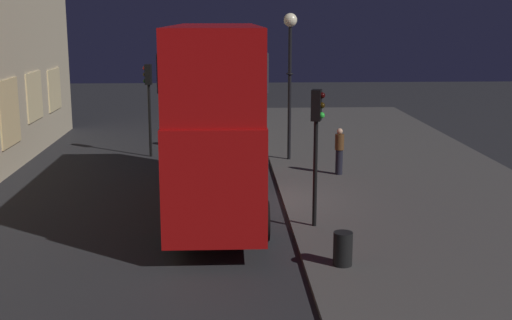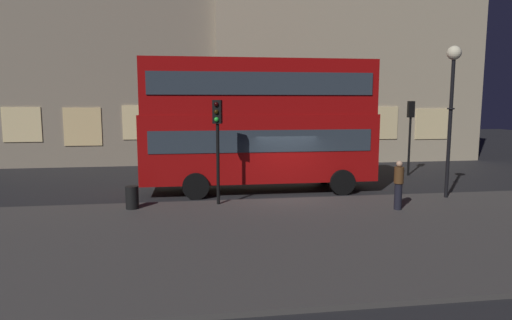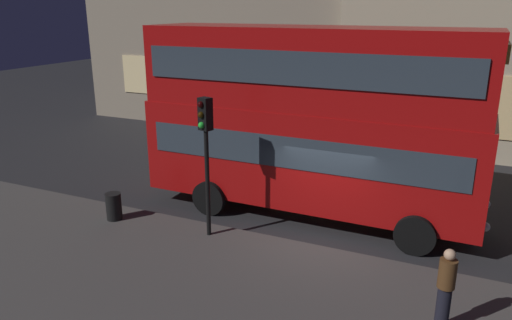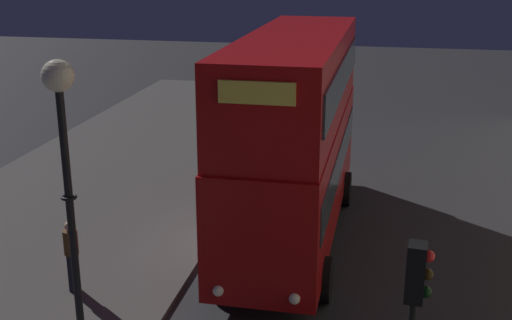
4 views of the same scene
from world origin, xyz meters
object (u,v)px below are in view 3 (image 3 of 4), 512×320
pedestrian (445,289)px  litter_bin (114,206)px  traffic_light_near_kerb (206,138)px  double_decker_bus (310,115)px

pedestrian → litter_bin: (-9.29, 1.49, -0.50)m
traffic_light_near_kerb → litter_bin: (-3.07, -0.25, -2.36)m
double_decker_bus → pedestrian: (4.29, -4.48, -2.13)m
traffic_light_near_kerb → litter_bin: bearing=-158.5°
traffic_light_near_kerb → pedestrian: 6.72m
pedestrian → litter_bin: bearing=-82.5°
pedestrian → litter_bin: pedestrian is taller
pedestrian → litter_bin: 9.42m
double_decker_bus → litter_bin: size_ratio=12.45×
traffic_light_near_kerb → double_decker_bus: bearing=71.7°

